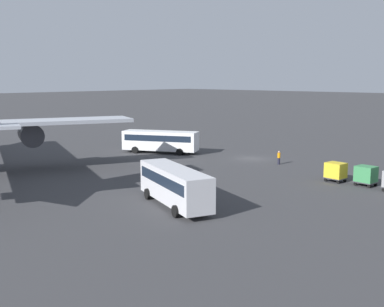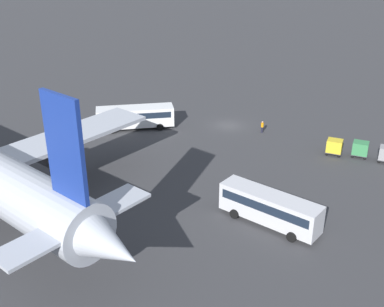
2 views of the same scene
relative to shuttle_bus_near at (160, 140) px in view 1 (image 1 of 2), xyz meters
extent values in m
plane|color=#38383A|center=(-12.87, -5.00, -1.93)|extent=(600.00, 600.00, 0.00)
cube|color=#B2B7C1|center=(0.02, 17.30, 3.87)|extent=(11.83, 18.75, 0.44)
cylinder|color=#38383D|center=(2.18, 19.35, 2.30)|extent=(5.43, 4.35, 2.72)
cube|color=white|center=(0.00, 0.00, -0.10)|extent=(11.22, 7.55, 2.77)
cube|color=#192333|center=(0.00, 0.00, 0.39)|extent=(10.44, 7.18, 0.89)
cylinder|color=black|center=(2.41, 2.88, -1.43)|extent=(1.03, 0.72, 1.00)
cylinder|color=black|center=(3.75, 0.23, -1.43)|extent=(1.03, 0.72, 1.00)
cylinder|color=black|center=(-3.75, -0.23, -1.43)|extent=(1.03, 0.72, 1.00)
cylinder|color=black|center=(-2.41, -2.88, -1.43)|extent=(1.03, 0.72, 1.00)
cube|color=silver|center=(-22.77, 19.60, -0.04)|extent=(10.60, 6.13, 2.89)
cube|color=#192333|center=(-22.77, 19.60, 0.47)|extent=(9.84, 5.86, 0.92)
cylinder|color=black|center=(-19.29, 19.65, -1.43)|extent=(1.04, 0.64, 1.00)
cylinder|color=black|center=(-20.25, 17.19, -1.43)|extent=(1.04, 0.64, 1.00)
cylinder|color=black|center=(-25.30, 22.00, -1.43)|extent=(1.04, 0.64, 1.00)
cylinder|color=black|center=(-26.26, 19.55, -1.43)|extent=(1.04, 0.64, 1.00)
cylinder|color=#1E1E2D|center=(-18.11, -3.82, -1.51)|extent=(0.32, 0.32, 0.85)
cylinder|color=orange|center=(-18.11, -3.82, -0.76)|extent=(0.38, 0.38, 0.65)
sphere|color=tan|center=(-18.11, -3.82, -0.31)|extent=(0.24, 0.24, 0.24)
cylinder|color=black|center=(-33.86, 1.84, -1.75)|extent=(0.37, 0.16, 0.36)
cube|color=#38383D|center=(-31.49, 0.64, -1.52)|extent=(2.16, 1.88, 0.10)
cube|color=#38844C|center=(-31.49, 0.64, -0.67)|extent=(2.06, 1.79, 1.60)
cylinder|color=black|center=(-30.67, 1.19, -1.75)|extent=(0.37, 0.16, 0.36)
cylinder|color=black|center=(-30.80, -0.08, -1.75)|extent=(0.37, 0.16, 0.36)
cylinder|color=black|center=(-32.18, 1.35, -1.75)|extent=(0.37, 0.16, 0.36)
cylinder|color=black|center=(-32.31, 0.08, -1.75)|extent=(0.37, 0.16, 0.36)
cube|color=#38383D|center=(-28.29, 0.90, -1.52)|extent=(2.16, 1.88, 0.10)
cube|color=gold|center=(-28.29, 0.90, -0.67)|extent=(2.06, 1.79, 1.60)
cylinder|color=black|center=(-27.47, 1.46, -1.75)|extent=(0.37, 0.16, 0.36)
cylinder|color=black|center=(-27.60, 0.18, -1.75)|extent=(0.37, 0.16, 0.36)
cylinder|color=black|center=(-28.98, 1.61, -1.75)|extent=(0.37, 0.16, 0.36)
cylinder|color=black|center=(-29.11, 0.34, -1.75)|extent=(0.37, 0.16, 0.36)
camera|label=1|loc=(-51.60, 48.03, 9.06)|focal=45.00mm
camera|label=2|loc=(-27.49, 60.52, 24.70)|focal=45.00mm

